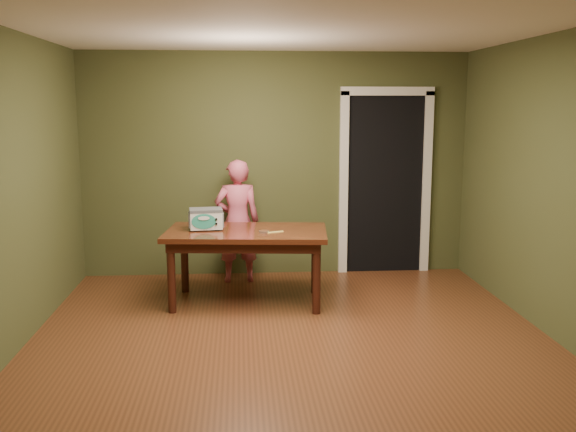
# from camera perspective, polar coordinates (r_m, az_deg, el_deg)

# --- Properties ---
(floor) EXTENTS (5.00, 5.00, 0.00)m
(floor) POSITION_cam_1_polar(r_m,az_deg,el_deg) (5.39, 0.52, -11.86)
(floor) COLOR brown
(floor) RESTS_ON ground
(room_shell) EXTENTS (4.52, 5.02, 2.61)m
(room_shell) POSITION_cam_1_polar(r_m,az_deg,el_deg) (5.01, 0.55, 6.58)
(room_shell) COLOR #404826
(room_shell) RESTS_ON ground
(doorway) EXTENTS (1.10, 0.66, 2.25)m
(doorway) POSITION_cam_1_polar(r_m,az_deg,el_deg) (8.01, 8.14, 3.04)
(doorway) COLOR black
(doorway) RESTS_ON ground
(dining_table) EXTENTS (1.68, 1.05, 0.75)m
(dining_table) POSITION_cam_1_polar(r_m,az_deg,el_deg) (6.48, -3.71, -2.13)
(dining_table) COLOR #37150C
(dining_table) RESTS_ON floor
(toy_oven) EXTENTS (0.37, 0.27, 0.21)m
(toy_oven) POSITION_cam_1_polar(r_m,az_deg,el_deg) (6.51, -7.31, -0.20)
(toy_oven) COLOR #4C4F54
(toy_oven) RESTS_ON dining_table
(baking_pan) EXTENTS (0.10, 0.10, 0.02)m
(baking_pan) POSITION_cam_1_polar(r_m,az_deg,el_deg) (6.31, -2.14, -1.39)
(baking_pan) COLOR silver
(baking_pan) RESTS_ON dining_table
(spatula) EXTENTS (0.17, 0.10, 0.01)m
(spatula) POSITION_cam_1_polar(r_m,az_deg,el_deg) (6.33, -1.16, -1.44)
(spatula) COLOR #FCF36D
(spatula) RESTS_ON dining_table
(child) EXTENTS (0.53, 0.36, 1.39)m
(child) POSITION_cam_1_polar(r_m,az_deg,el_deg) (7.26, -4.52, -0.46)
(child) COLOR #CF556F
(child) RESTS_ON floor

